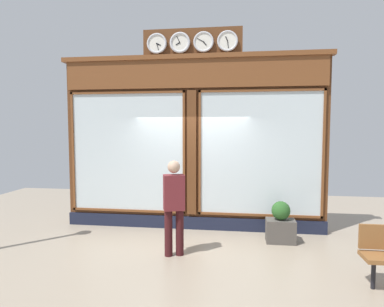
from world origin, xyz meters
TOP-DOWN VIEW (x-y plane):
  - ground_plane at (0.00, 2.80)m, footprint 14.00×14.00m
  - shop_facade at (0.00, -0.13)m, footprint 5.91×0.42m
  - pedestrian at (0.11, 1.57)m, footprint 0.41×0.33m
  - planter_box at (-1.85, 0.63)m, footprint 0.56×0.36m
  - planter_shrub at (-1.85, 0.63)m, footprint 0.36×0.36m

SIDE VIEW (x-z plane):
  - ground_plane at x=0.00m, z-range 0.00..0.00m
  - planter_box at x=-1.85m, z-range 0.00..0.46m
  - planter_shrub at x=-1.85m, z-range 0.46..0.82m
  - pedestrian at x=0.11m, z-range 0.09..1.78m
  - shop_facade at x=0.00m, z-range -0.24..4.16m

